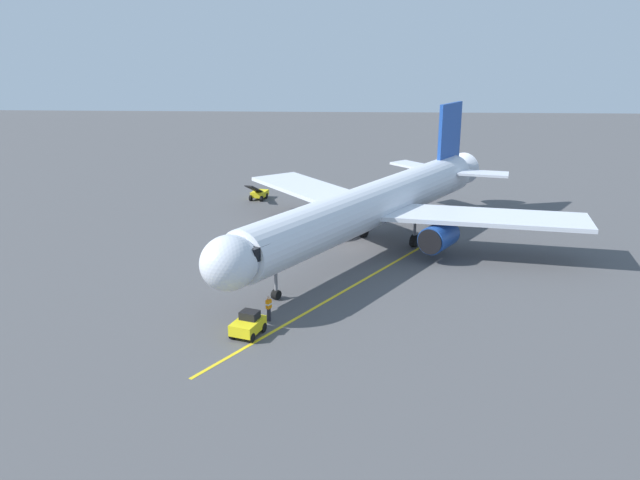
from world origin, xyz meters
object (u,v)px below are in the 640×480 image
at_px(ground_crew_marshaller, 269,308).
at_px(belt_loader_near_nose, 259,193).
at_px(tug_portside, 248,325).
at_px(airplane, 374,205).

bearing_deg(ground_crew_marshaller, belt_loader_near_nose, -80.96).
xyz_separation_m(belt_loader_near_nose, tug_portside, (-4.27, 35.52, -0.01)).
distance_m(ground_crew_marshaller, belt_loader_near_nose, 33.74).
bearing_deg(ground_crew_marshaller, airplane, -115.41).
xyz_separation_m(ground_crew_marshaller, tug_portside, (1.03, 2.20, -0.18)).
bearing_deg(ground_crew_marshaller, tug_portside, 64.92).
bearing_deg(tug_portside, airplane, -115.37).
height_order(belt_loader_near_nose, tug_portside, belt_loader_near_nose).
relative_size(ground_crew_marshaller, tug_portside, 0.64).
relative_size(airplane, ground_crew_marshaller, 21.07).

